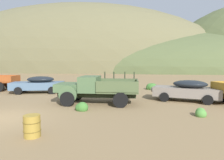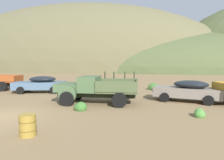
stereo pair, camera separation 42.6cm
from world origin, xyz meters
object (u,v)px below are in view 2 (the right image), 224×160
object	(u,v)px
oil_drum_by_truck	(28,125)
car_primer_gray	(185,90)
car_chalk_blue	(38,84)
truck_weathered_green	(91,89)

from	to	relation	value
oil_drum_by_truck	car_primer_gray	bearing A→B (deg)	46.60
car_chalk_blue	car_primer_gray	world-z (taller)	same
car_chalk_blue	oil_drum_by_truck	world-z (taller)	car_chalk_blue
car_primer_gray	oil_drum_by_truck	world-z (taller)	car_primer_gray
car_primer_gray	truck_weathered_green	bearing A→B (deg)	29.42
car_chalk_blue	truck_weathered_green	distance (m)	7.38
truck_weathered_green	oil_drum_by_truck	bearing A→B (deg)	81.39
oil_drum_by_truck	truck_weathered_green	bearing A→B (deg)	82.08
car_chalk_blue	car_primer_gray	size ratio (longest dim) A/B	1.03
car_primer_gray	oil_drum_by_truck	bearing A→B (deg)	62.61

